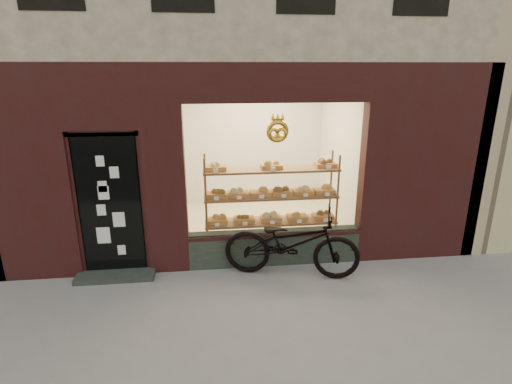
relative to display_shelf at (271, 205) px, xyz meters
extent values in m
plane|color=slate|center=(-0.45, -2.55, -0.85)|extent=(90.00, 90.00, 0.00)
cube|color=black|center=(0.00, -0.42, -0.57)|extent=(2.70, 0.25, 0.55)
cube|color=black|center=(-2.45, -0.49, 0.25)|extent=(0.90, 0.04, 2.15)
cube|color=black|center=(-2.45, -0.65, -0.81)|extent=(1.15, 0.35, 0.08)
torus|color=yellow|center=(0.00, -0.53, 1.30)|extent=(0.33, 0.07, 0.33)
cube|color=brown|center=(0.00, 0.00, -0.80)|extent=(2.20, 0.45, 0.04)
cube|color=brown|center=(0.00, 0.00, -0.30)|extent=(2.20, 0.45, 0.03)
cube|color=brown|center=(0.00, 0.00, 0.15)|extent=(2.20, 0.45, 0.04)
cube|color=brown|center=(0.00, 0.00, 0.60)|extent=(2.20, 0.45, 0.04)
cylinder|color=brown|center=(-1.07, -0.19, 0.00)|extent=(0.04, 0.04, 1.70)
cylinder|color=brown|center=(1.07, -0.19, 0.00)|extent=(0.04, 0.04, 1.70)
cylinder|color=brown|center=(-1.07, 0.20, 0.00)|extent=(0.04, 0.04, 1.70)
cylinder|color=brown|center=(1.07, 0.20, 0.00)|extent=(0.04, 0.04, 1.70)
cube|color=#B07434|center=(-0.90, 0.00, -0.24)|extent=(0.34, 0.24, 0.07)
sphere|color=gold|center=(-0.90, 0.00, -0.16)|extent=(0.11, 0.11, 0.11)
cube|color=white|center=(-0.90, -0.18, -0.24)|extent=(0.07, 0.01, 0.05)
cube|color=#B07434|center=(-0.45, 0.00, -0.24)|extent=(0.34, 0.24, 0.07)
sphere|color=#553D19|center=(-0.45, 0.00, -0.16)|extent=(0.11, 0.11, 0.11)
cube|color=white|center=(-0.45, -0.18, -0.24)|extent=(0.07, 0.01, 0.05)
cube|color=#B07434|center=(0.00, 0.00, -0.24)|extent=(0.34, 0.24, 0.07)
sphere|color=tan|center=(0.00, 0.00, -0.16)|extent=(0.11, 0.11, 0.11)
cube|color=white|center=(0.00, -0.18, -0.24)|extent=(0.07, 0.01, 0.05)
cube|color=#B07434|center=(0.45, 0.00, -0.24)|extent=(0.34, 0.24, 0.07)
sphere|color=gold|center=(0.45, 0.00, -0.16)|extent=(0.11, 0.11, 0.11)
cube|color=white|center=(0.45, -0.18, -0.24)|extent=(0.07, 0.01, 0.05)
cube|color=#B07434|center=(0.90, 0.00, -0.24)|extent=(0.34, 0.24, 0.07)
sphere|color=#553D19|center=(0.90, 0.00, -0.16)|extent=(0.11, 0.11, 0.11)
cube|color=white|center=(0.90, -0.18, -0.24)|extent=(0.08, 0.01, 0.05)
cube|color=#B07434|center=(-0.90, 0.00, 0.21)|extent=(0.34, 0.24, 0.07)
sphere|color=#553D19|center=(-0.90, 0.00, 0.29)|extent=(0.11, 0.11, 0.11)
cube|color=white|center=(-0.90, -0.18, 0.21)|extent=(0.07, 0.01, 0.06)
cube|color=#B07434|center=(-0.54, 0.00, 0.21)|extent=(0.34, 0.24, 0.07)
sphere|color=tan|center=(-0.54, 0.00, 0.29)|extent=(0.11, 0.11, 0.11)
cube|color=white|center=(-0.54, -0.18, 0.21)|extent=(0.08, 0.01, 0.06)
cube|color=#B07434|center=(-0.18, 0.00, 0.21)|extent=(0.34, 0.24, 0.07)
sphere|color=gold|center=(-0.18, 0.00, 0.29)|extent=(0.11, 0.11, 0.11)
cube|color=white|center=(-0.18, -0.18, 0.21)|extent=(0.07, 0.01, 0.06)
cube|color=#B07434|center=(0.18, 0.00, 0.21)|extent=(0.34, 0.24, 0.07)
sphere|color=#553D19|center=(0.18, 0.00, 0.29)|extent=(0.11, 0.11, 0.11)
cube|color=white|center=(0.18, -0.18, 0.21)|extent=(0.07, 0.01, 0.06)
cube|color=#B07434|center=(0.54, 0.00, 0.21)|extent=(0.34, 0.24, 0.07)
sphere|color=tan|center=(0.54, 0.00, 0.29)|extent=(0.11, 0.11, 0.11)
cube|color=white|center=(0.54, -0.18, 0.21)|extent=(0.08, 0.01, 0.06)
cube|color=#B07434|center=(0.90, 0.00, 0.21)|extent=(0.34, 0.24, 0.07)
sphere|color=gold|center=(0.90, 0.00, 0.29)|extent=(0.11, 0.11, 0.11)
cube|color=white|center=(0.90, -0.18, 0.21)|extent=(0.08, 0.01, 0.06)
cube|color=#B07434|center=(-0.90, 0.00, 0.66)|extent=(0.34, 0.24, 0.07)
sphere|color=tan|center=(-0.90, 0.00, 0.74)|extent=(0.11, 0.11, 0.11)
cube|color=white|center=(-0.90, -0.18, 0.66)|extent=(0.07, 0.01, 0.06)
cube|color=#B07434|center=(0.00, 0.00, 0.66)|extent=(0.34, 0.24, 0.07)
sphere|color=gold|center=(0.00, 0.00, 0.74)|extent=(0.11, 0.11, 0.11)
cube|color=white|center=(0.00, -0.18, 0.66)|extent=(0.07, 0.01, 0.06)
cube|color=#B07434|center=(0.90, 0.00, 0.66)|extent=(0.34, 0.24, 0.07)
sphere|color=#553D19|center=(0.90, 0.00, 0.74)|extent=(0.11, 0.11, 0.11)
cube|color=white|center=(0.90, -0.18, 0.66)|extent=(0.08, 0.01, 0.06)
imported|color=black|center=(0.18, -0.85, -0.32)|extent=(2.13, 1.19, 1.06)
camera|label=1|loc=(-0.97, -6.19, 2.20)|focal=28.00mm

